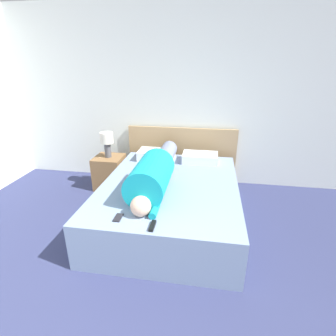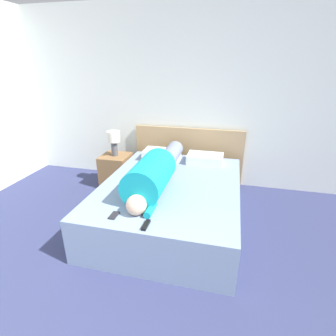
{
  "view_description": "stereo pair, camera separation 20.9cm",
  "coord_description": "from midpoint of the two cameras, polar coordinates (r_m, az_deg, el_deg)",
  "views": [
    {
      "loc": [
        0.5,
        -0.32,
        1.81
      ],
      "look_at": [
        0.07,
        2.27,
        0.74
      ],
      "focal_mm": 28.0,
      "sensor_mm": 36.0,
      "label": 1
    },
    {
      "loc": [
        0.7,
        -0.28,
        1.81
      ],
      "look_at": [
        0.07,
        2.27,
        0.74
      ],
      "focal_mm": 28.0,
      "sensor_mm": 36.0,
      "label": 2
    }
  ],
  "objects": [
    {
      "name": "tv_remote",
      "position": [
        2.31,
        -6.05,
        -12.46
      ],
      "size": [
        0.04,
        0.15,
        0.02
      ],
      "color": "black",
      "rests_on": "bed"
    },
    {
      "name": "cell_phone",
      "position": [
        2.47,
        -13.23,
        -10.52
      ],
      "size": [
        0.06,
        0.13,
        0.01
      ],
      "color": "black",
      "rests_on": "bed"
    },
    {
      "name": "nightstand",
      "position": [
        4.1,
        -14.0,
        -0.88
      ],
      "size": [
        0.41,
        0.42,
        0.49
      ],
      "color": "brown",
      "rests_on": "ground_plane"
    },
    {
      "name": "headboard",
      "position": [
        4.14,
        1.49,
        2.88
      ],
      "size": [
        1.68,
        0.04,
        0.87
      ],
      "color": "tan",
      "rests_on": "ground_plane"
    },
    {
      "name": "person_lying",
      "position": [
        2.94,
        -4.91,
        -0.94
      ],
      "size": [
        0.39,
        1.79,
        0.39
      ],
      "color": "#DBB293",
      "rests_on": "bed"
    },
    {
      "name": "wall_back",
      "position": [
        4.02,
        0.67,
        14.99
      ],
      "size": [
        6.38,
        0.06,
        2.6
      ],
      "color": "silver",
      "rests_on": "ground_plane"
    },
    {
      "name": "pillow_second",
      "position": [
        3.7,
        5.39,
        2.21
      ],
      "size": [
        0.49,
        0.31,
        0.12
      ],
      "color": "white",
      "rests_on": "bed"
    },
    {
      "name": "bed",
      "position": [
        3.18,
        -1.45,
        -7.26
      ],
      "size": [
        1.56,
        2.02,
        0.49
      ],
      "color": "#7589A8",
      "rests_on": "ground_plane"
    },
    {
      "name": "table_lamp",
      "position": [
        3.94,
        -14.66,
        5.69
      ],
      "size": [
        0.19,
        0.19,
        0.37
      ],
      "color": "#4C4C51",
      "rests_on": "nightstand"
    },
    {
      "name": "pillow_near_headboard",
      "position": [
        3.78,
        -4.1,
        2.84
      ],
      "size": [
        0.51,
        0.31,
        0.14
      ],
      "color": "white",
      "rests_on": "bed"
    }
  ]
}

